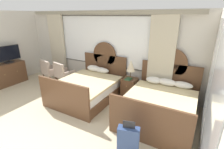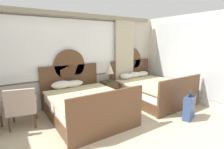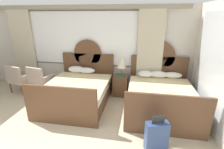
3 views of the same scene
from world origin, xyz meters
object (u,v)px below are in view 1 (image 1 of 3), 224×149
armchair_by_window_centre (50,70)px  suitcase_on_floor (128,141)px  dresser_minibar (2,76)px  table_lamp_on_nightstand (131,66)px  bed_near_mirror (160,105)px  tv_flatscreen (8,54)px  armchair_by_window_left (63,73)px  bed_near_window (88,87)px  book_on_nightstand (128,79)px  nightstand_between_beds (129,88)px

armchair_by_window_centre → suitcase_on_floor: size_ratio=1.25×
dresser_minibar → table_lamp_on_nightstand: bearing=18.8°
bed_near_mirror → table_lamp_on_nightstand: (-1.12, 0.67, 0.71)m
table_lamp_on_nightstand → dresser_minibar: 4.80m
tv_flatscreen → suitcase_on_floor: bearing=-10.7°
bed_near_mirror → table_lamp_on_nightstand: 1.49m
table_lamp_on_nightstand → suitcase_on_floor: (0.92, -2.19, -0.77)m
armchair_by_window_left → armchair_by_window_centre: same height
bed_near_window → dresser_minibar: bearing=-165.5°
dresser_minibar → armchair_by_window_left: bearing=30.6°
tv_flatscreen → armchair_by_window_centre: 1.60m
book_on_nightstand → dresser_minibar: (-4.48, -1.44, -0.24)m
table_lamp_on_nightstand → suitcase_on_floor: bearing=-67.4°
bed_near_mirror → armchair_by_window_left: 3.68m
nightstand_between_beds → armchair_by_window_left: 2.55m
bed_near_mirror → book_on_nightstand: size_ratio=8.31×
dresser_minibar → armchair_by_window_left: size_ratio=1.85×
dresser_minibar → tv_flatscreen: size_ratio=1.82×
bed_near_window → nightstand_between_beds: bed_near_window is taller
bed_near_mirror → book_on_nightstand: 1.31m
bed_near_mirror → suitcase_on_floor: bed_near_mirror is taller
bed_near_mirror → bed_near_window: bearing=-179.9°
tv_flatscreen → armchair_by_window_left: (1.94, 0.81, -0.67)m
bed_near_window → armchair_by_window_centre: size_ratio=2.35×
book_on_nightstand → dresser_minibar: dresser_minibar is taller
book_on_nightstand → dresser_minibar: size_ratio=0.15×
bed_near_mirror → book_on_nightstand: bed_near_mirror is taller
nightstand_between_beds → table_lamp_on_nightstand: bearing=32.7°
bed_near_window → tv_flatscreen: bed_near_window is taller
table_lamp_on_nightstand → tv_flatscreen: 4.63m
dresser_minibar → tv_flatscreen: tv_flatscreen is taller
book_on_nightstand → armchair_by_window_left: 2.53m
armchair_by_window_left → suitcase_on_floor: armchair_by_window_left is taller
nightstand_between_beds → armchair_by_window_centre: armchair_by_window_centre is taller
bed_near_mirror → tv_flatscreen: size_ratio=2.30×
bed_near_window → armchair_by_window_left: size_ratio=2.35×
nightstand_between_beds → armchair_by_window_centre: size_ratio=0.70×
book_on_nightstand → tv_flatscreen: size_ratio=0.28×
bed_near_mirror → tv_flatscreen: (-5.60, -0.51, 0.81)m
table_lamp_on_nightstand → armchair_by_window_left: (-2.54, -0.37, -0.57)m
armchair_by_window_left → tv_flatscreen: bearing=-157.4°
table_lamp_on_nightstand → suitcase_on_floor: size_ratio=0.84×
table_lamp_on_nightstand → armchair_by_window_left: bearing=-171.7°
tv_flatscreen → bed_near_mirror: bearing=5.2°
book_on_nightstand → tv_flatscreen: tv_flatscreen is taller
nightstand_between_beds → suitcase_on_floor: size_ratio=0.88×
dresser_minibar → armchair_by_window_centre: 1.70m
nightstand_between_beds → armchair_by_window_centre: (-3.25, -0.36, 0.18)m
bed_near_window → bed_near_mirror: (2.29, 0.00, 0.00)m
nightstand_between_beds → bed_near_window: bearing=-150.0°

